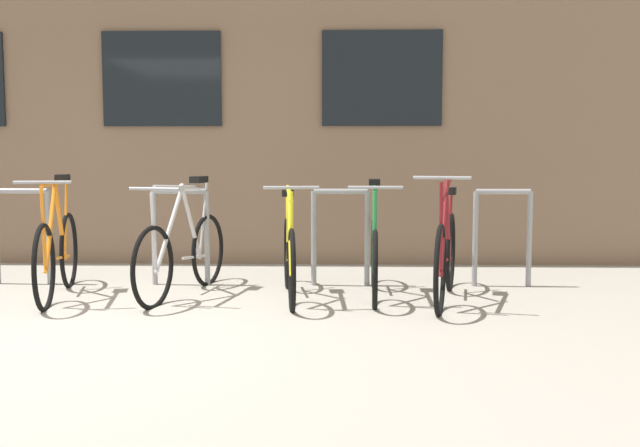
{
  "coord_description": "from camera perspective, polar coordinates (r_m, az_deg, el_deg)",
  "views": [
    {
      "loc": [
        1.95,
        -4.9,
        1.24
      ],
      "look_at": [
        1.77,
        1.6,
        0.61
      ],
      "focal_mm": 41.27,
      "sensor_mm": 36.0,
      "label": 1
    }
  ],
  "objects": [
    {
      "name": "bicycle_silver",
      "position": [
        6.52,
        -10.6,
        -2.16
      ],
      "size": [
        0.56,
        1.73,
        1.05
      ],
      "color": "black",
      "rests_on": "ground"
    },
    {
      "name": "bike_rack",
      "position": [
        7.0,
        -10.77,
        -0.33
      ],
      "size": [
        6.55,
        0.05,
        0.91
      ],
      "color": "gray",
      "rests_on": "ground"
    },
    {
      "name": "bicycle_maroon",
      "position": [
        6.24,
        9.73,
        -2.38
      ],
      "size": [
        0.54,
        1.75,
        1.08
      ],
      "color": "black",
      "rests_on": "ground"
    },
    {
      "name": "bicycle_orange",
      "position": [
        6.7,
        -19.7,
        -2.08
      ],
      "size": [
        0.47,
        1.71,
        1.07
      ],
      "color": "black",
      "rests_on": "ground"
    },
    {
      "name": "bicycle_green",
      "position": [
        6.38,
        4.23,
        -2.36
      ],
      "size": [
        0.44,
        1.6,
        1.02
      ],
      "color": "black",
      "rests_on": "ground"
    },
    {
      "name": "bicycle_yellow",
      "position": [
        6.29,
        -2.4,
        -2.45
      ],
      "size": [
        0.44,
        1.67,
        1.0
      ],
      "color": "black",
      "rests_on": "ground"
    },
    {
      "name": "ground_plane",
      "position": [
        5.42,
        -19.74,
        -8.04
      ],
      "size": [
        42.0,
        42.0,
        0.0
      ],
      "primitive_type": "plane",
      "color": "#9E998E"
    },
    {
      "name": "storefront_building",
      "position": [
        11.02,
        -8.82,
        11.95
      ],
      "size": [
        28.0,
        5.39,
        4.97
      ],
      "color": "#7A604C",
      "rests_on": "ground"
    }
  ]
}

